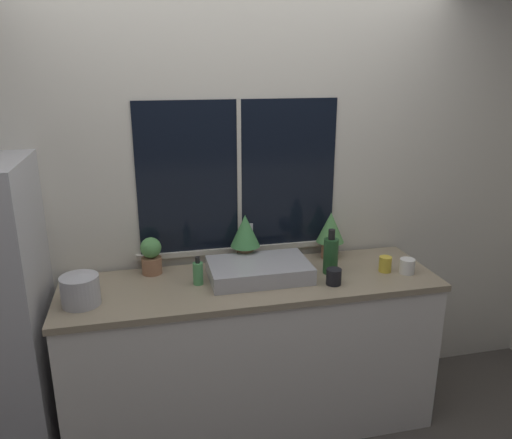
# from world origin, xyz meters

# --- Properties ---
(wall_back) EXTENTS (8.00, 0.09, 2.70)m
(wall_back) POSITION_xyz_m (0.00, 0.66, 1.35)
(wall_back) COLOR silver
(wall_back) RESTS_ON ground_plane
(wall_right) EXTENTS (0.06, 7.00, 2.70)m
(wall_right) POSITION_xyz_m (2.11, 1.50, 1.35)
(wall_right) COLOR silver
(wall_right) RESTS_ON ground_plane
(counter) EXTENTS (2.07, 0.62, 0.92)m
(counter) POSITION_xyz_m (0.00, 0.30, 0.46)
(counter) COLOR white
(counter) RESTS_ON ground_plane
(sink) EXTENTS (0.55, 0.40, 0.25)m
(sink) POSITION_xyz_m (0.05, 0.33, 0.97)
(sink) COLOR #ADADB2
(sink) RESTS_ON counter
(potted_plant_left) EXTENTS (0.12, 0.12, 0.21)m
(potted_plant_left) POSITION_xyz_m (-0.53, 0.52, 1.03)
(potted_plant_left) COLOR #9E6B4C
(potted_plant_left) RESTS_ON counter
(potted_plant_center) EXTENTS (0.17, 0.17, 0.31)m
(potted_plant_center) POSITION_xyz_m (0.01, 0.52, 1.11)
(potted_plant_center) COLOR #9E6B4C
(potted_plant_center) RESTS_ON counter
(potted_plant_right) EXTENTS (0.17, 0.17, 0.29)m
(potted_plant_right) POSITION_xyz_m (0.54, 0.52, 1.09)
(potted_plant_right) COLOR #9E6B4C
(potted_plant_right) RESTS_ON counter
(soap_bottle) EXTENTS (0.05, 0.05, 0.16)m
(soap_bottle) POSITION_xyz_m (-0.29, 0.32, 0.99)
(soap_bottle) COLOR #519E5B
(soap_bottle) RESTS_ON counter
(bottle_tall) EXTENTS (0.08, 0.08, 0.26)m
(bottle_tall) POSITION_xyz_m (0.46, 0.30, 1.03)
(bottle_tall) COLOR #235128
(bottle_tall) RESTS_ON counter
(mug_white) EXTENTS (0.08, 0.08, 0.08)m
(mug_white) POSITION_xyz_m (0.88, 0.20, 0.97)
(mug_white) COLOR white
(mug_white) RESTS_ON counter
(mug_yellow) EXTENTS (0.07, 0.07, 0.09)m
(mug_yellow) POSITION_xyz_m (0.77, 0.25, 0.97)
(mug_yellow) COLOR gold
(mug_yellow) RESTS_ON counter
(mug_black) EXTENTS (0.08, 0.08, 0.09)m
(mug_black) POSITION_xyz_m (0.42, 0.15, 0.97)
(mug_black) COLOR black
(mug_black) RESTS_ON counter
(kettle) EXTENTS (0.19, 0.19, 0.17)m
(kettle) POSITION_xyz_m (-0.88, 0.21, 1.00)
(kettle) COLOR #B2B2B7
(kettle) RESTS_ON counter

